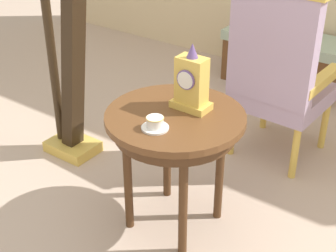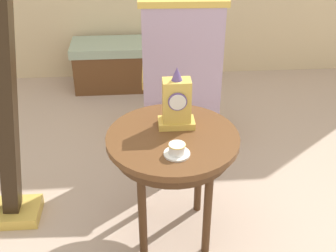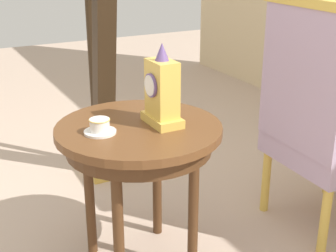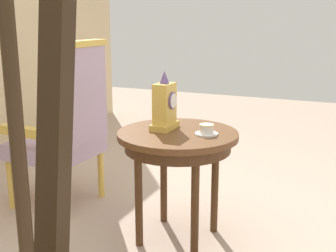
# 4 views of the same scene
# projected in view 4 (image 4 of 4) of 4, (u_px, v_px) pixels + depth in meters

# --- Properties ---
(ground_plane) EXTENTS (10.00, 10.00, 0.00)m
(ground_plane) POSITION_uv_depth(u_px,v_px,m) (171.00, 245.00, 2.54)
(ground_plane) COLOR #BCA38E
(side_table) EXTENTS (0.69, 0.69, 0.66)m
(side_table) POSITION_uv_depth(u_px,v_px,m) (178.00, 145.00, 2.48)
(side_table) COLOR brown
(side_table) RESTS_ON ground
(teacup_left) EXTENTS (0.13, 0.13, 0.06)m
(teacup_left) POSITION_uv_depth(u_px,v_px,m) (207.00, 130.00, 2.40)
(teacup_left) COLOR white
(teacup_left) RESTS_ON side_table
(mantel_clock) EXTENTS (0.19, 0.11, 0.34)m
(mantel_clock) POSITION_uv_depth(u_px,v_px,m) (165.00, 106.00, 2.49)
(mantel_clock) COLOR gold
(mantel_clock) RESTS_ON side_table
(armchair) EXTENTS (0.56, 0.55, 1.14)m
(armchair) POSITION_uv_depth(u_px,v_px,m) (65.00, 123.00, 2.95)
(armchair) COLOR #B299B7
(armchair) RESTS_ON ground
(harp) EXTENTS (0.40, 0.24, 1.70)m
(harp) POSITION_uv_depth(u_px,v_px,m) (45.00, 174.00, 1.72)
(harp) COLOR gold
(harp) RESTS_ON ground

